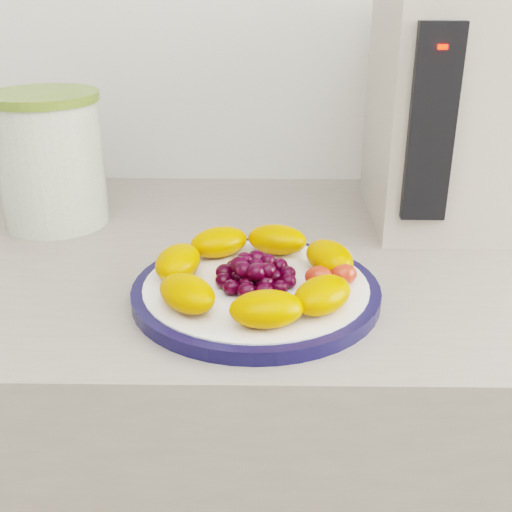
{
  "coord_description": "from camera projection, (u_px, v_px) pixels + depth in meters",
  "views": [
    {
      "loc": [
        -0.04,
        0.44,
        1.23
      ],
      "look_at": [
        -0.05,
        1.06,
        0.95
      ],
      "focal_mm": 45.0,
      "sensor_mm": 36.0,
      "label": 1
    }
  ],
  "objects": [
    {
      "name": "appliance_body",
      "position": [
        444.0,
        108.0,
        0.87
      ],
      "size": [
        0.18,
        0.25,
        0.31
      ],
      "primitive_type": "cube",
      "rotation": [
        0.0,
        0.0,
        -0.02
      ],
      "color": "#B3AA9D",
      "rests_on": "counter"
    },
    {
      "name": "canister",
      "position": [
        51.0,
        164.0,
        0.88
      ],
      "size": [
        0.17,
        0.17,
        0.17
      ],
      "primitive_type": "cylinder",
      "rotation": [
        0.0,
        0.0,
        0.27
      ],
      "color": "#3B5F1A",
      "rests_on": "counter"
    },
    {
      "name": "fruit_plate",
      "position": [
        257.0,
        270.0,
        0.69
      ],
      "size": [
        0.23,
        0.23,
        0.03
      ],
      "color": "#CE6700",
      "rests_on": "plate_face"
    },
    {
      "name": "plate_rim",
      "position": [
        256.0,
        292.0,
        0.7
      ],
      "size": [
        0.27,
        0.27,
        0.01
      ],
      "primitive_type": "cylinder",
      "color": "#0F0F39",
      "rests_on": "counter"
    },
    {
      "name": "canister_lid",
      "position": [
        42.0,
        97.0,
        0.84
      ],
      "size": [
        0.18,
        0.18,
        0.01
      ],
      "primitive_type": "cylinder",
      "rotation": [
        0.0,
        0.0,
        0.27
      ],
      "color": "olive",
      "rests_on": "canister"
    },
    {
      "name": "counter",
      "position": [
        289.0,
        510.0,
        1.01
      ],
      "size": [
        3.5,
        0.6,
        0.9
      ],
      "primitive_type": "cube",
      "color": "gray",
      "rests_on": "floor"
    },
    {
      "name": "plate_face",
      "position": [
        256.0,
        291.0,
        0.7
      ],
      "size": [
        0.24,
        0.24,
        0.02
      ],
      "primitive_type": "cylinder",
      "color": "white",
      "rests_on": "counter"
    },
    {
      "name": "appliance_panel",
      "position": [
        432.0,
        125.0,
        0.75
      ],
      "size": [
        0.05,
        0.02,
        0.23
      ],
      "primitive_type": "cube",
      "rotation": [
        0.0,
        0.0,
        -0.02
      ],
      "color": "black",
      "rests_on": "appliance_body"
    },
    {
      "name": "appliance_led",
      "position": [
        443.0,
        47.0,
        0.71
      ],
      "size": [
        0.01,
        0.01,
        0.01
      ],
      "primitive_type": "cube",
      "rotation": [
        0.0,
        0.0,
        -0.02
      ],
      "color": "#FF0C05",
      "rests_on": "appliance_panel"
    }
  ]
}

